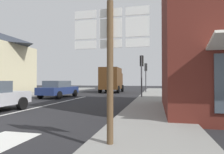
{
  "coord_description": "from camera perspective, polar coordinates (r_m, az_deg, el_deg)",
  "views": [
    {
      "loc": [
        6.4,
        -4.68,
        1.48
      ],
      "look_at": [
        2.12,
        13.83,
        1.84
      ],
      "focal_mm": 30.88,
      "sensor_mm": 36.0,
      "label": 1
    }
  ],
  "objects": [
    {
      "name": "ground_plane",
      "position": [
        16.09,
        -10.55,
        -6.34
      ],
      "size": [
        80.0,
        80.0,
        0.0
      ],
      "primitive_type": "plane",
      "color": "#232326"
    },
    {
      "name": "traffic_light_near_right",
      "position": [
        16.36,
        8.77,
        3.06
      ],
      "size": [
        0.3,
        0.49,
        3.59
      ],
      "color": "#47474C",
      "rests_on": "ground"
    },
    {
      "name": "sedan_far",
      "position": [
        17.51,
        -15.6,
        -3.4
      ],
      "size": [
        2.16,
        4.29,
        1.47
      ],
      "color": "navy",
      "rests_on": "ground"
    },
    {
      "name": "traffic_light_far_right",
      "position": [
        22.96,
        9.99,
        1.73
      ],
      "size": [
        0.3,
        0.49,
        3.51
      ],
      "color": "#47474C",
      "rests_on": "ground"
    },
    {
      "name": "lane_centre_stripe",
      "position": [
        12.54,
        -17.94,
        -7.78
      ],
      "size": [
        0.16,
        12.0,
        0.01
      ],
      "primitive_type": "cube",
      "color": "silver",
      "rests_on": "ground"
    },
    {
      "name": "sidewalk_right",
      "position": [
        12.76,
        12.48,
        -7.4
      ],
      "size": [
        2.76,
        44.0,
        0.14
      ],
      "primitive_type": "cube",
      "color": "gray",
      "rests_on": "ground"
    },
    {
      "name": "route_sign_post",
      "position": [
        4.16,
        -0.52,
        6.12
      ],
      "size": [
        1.66,
        0.14,
        3.2
      ],
      "color": "brown",
      "rests_on": "ground"
    },
    {
      "name": "delivery_truck",
      "position": [
        24.15,
        -0.13,
        -0.68
      ],
      "size": [
        2.61,
        5.06,
        3.05
      ],
      "color": "#4C2D14",
      "rests_on": "ground"
    }
  ]
}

